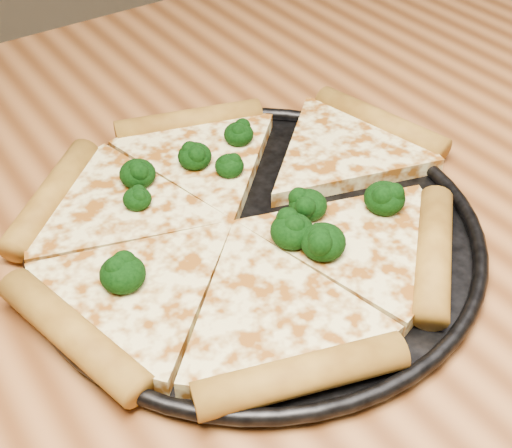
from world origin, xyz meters
TOP-DOWN VIEW (x-y plane):
  - dining_table at (0.00, 0.00)m, footprint 1.20×0.90m
  - pizza_pan at (0.05, -0.00)m, footprint 0.36×0.36m
  - pizza at (0.05, 0.01)m, footprint 0.40×0.36m
  - broccoli_florets at (0.05, 0.01)m, footprint 0.24×0.19m

SIDE VIEW (x-z plane):
  - dining_table at x=0.00m, z-range 0.28..1.03m
  - pizza_pan at x=0.05m, z-range 0.75..0.77m
  - pizza at x=0.05m, z-range 0.75..0.78m
  - broccoli_florets at x=0.05m, z-range 0.77..0.79m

